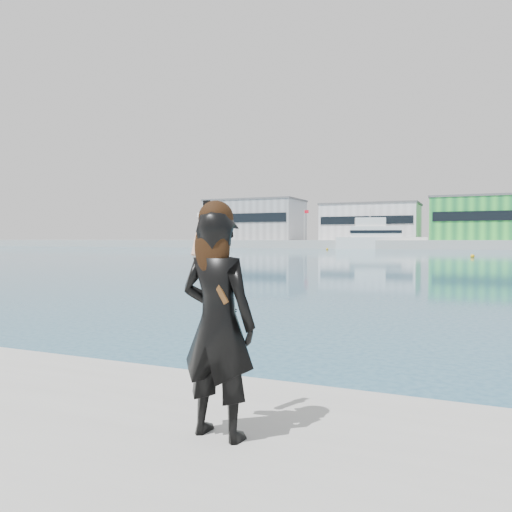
{
  "coord_description": "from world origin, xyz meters",
  "views": [
    {
      "loc": [
        2.15,
        -3.72,
        2.24
      ],
      "look_at": [
        0.47,
        0.18,
        2.1
      ],
      "focal_mm": 35.0,
      "sensor_mm": 36.0,
      "label": 1
    }
  ],
  "objects_px": {
    "motor_yacht": "(377,237)",
    "buoy_far": "(327,250)",
    "buoy_near": "(472,258)",
    "woman": "(217,317)"
  },
  "relations": [
    {
      "from": "buoy_far",
      "to": "woman",
      "type": "distance_m",
      "value": 101.49
    },
    {
      "from": "motor_yacht",
      "to": "woman",
      "type": "xyz_separation_m",
      "value": [
        18.22,
        -113.41,
        -0.97
      ]
    },
    {
      "from": "buoy_near",
      "to": "buoy_far",
      "type": "xyz_separation_m",
      "value": [
        -27.75,
        35.18,
        0.0
      ]
    },
    {
      "from": "motor_yacht",
      "to": "buoy_far",
      "type": "relative_size",
      "value": 41.96
    },
    {
      "from": "buoy_near",
      "to": "woman",
      "type": "distance_m",
      "value": 62.99
    },
    {
      "from": "motor_yacht",
      "to": "buoy_far",
      "type": "bearing_deg",
      "value": -131.62
    },
    {
      "from": "motor_yacht",
      "to": "buoy_near",
      "type": "height_order",
      "value": "motor_yacht"
    },
    {
      "from": "buoy_far",
      "to": "woman",
      "type": "height_order",
      "value": "woman"
    },
    {
      "from": "motor_yacht",
      "to": "buoy_near",
      "type": "xyz_separation_m",
      "value": [
        20.07,
        -50.48,
        -2.65
      ]
    },
    {
      "from": "buoy_far",
      "to": "buoy_near",
      "type": "bearing_deg",
      "value": -51.73
    }
  ]
}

